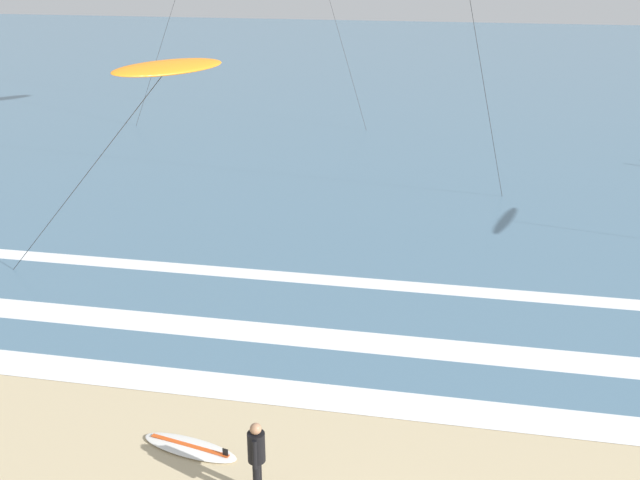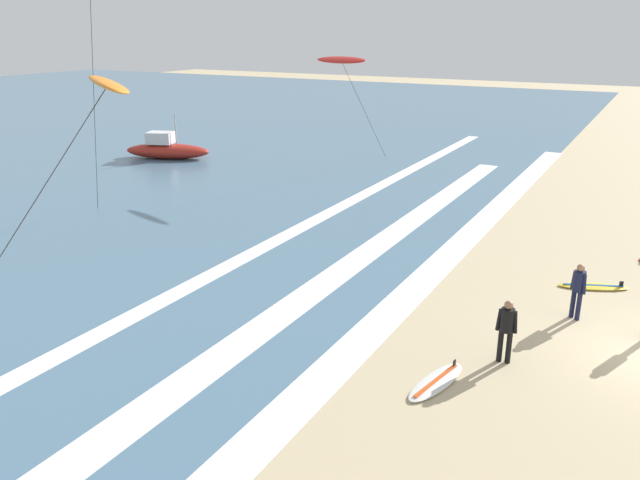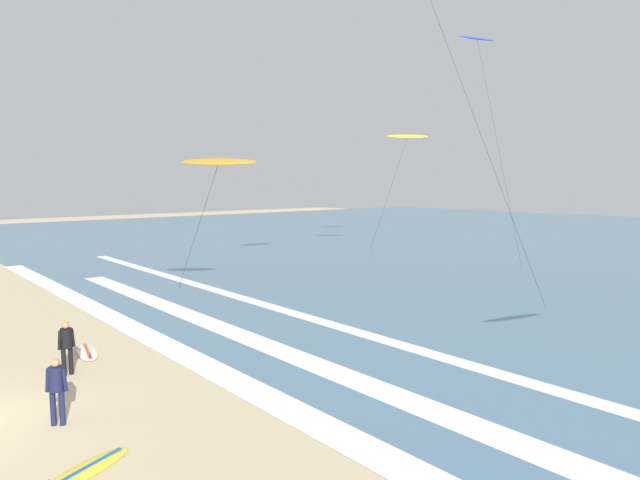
{
  "view_description": "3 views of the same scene",
  "coord_description": "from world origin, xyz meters",
  "px_view_note": "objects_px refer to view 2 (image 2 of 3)",
  "views": [
    {
      "loc": [
        1.01,
        -7.3,
        9.42
      ],
      "look_at": [
        -2.25,
        9.51,
        2.68
      ],
      "focal_mm": 42.15,
      "sensor_mm": 36.0,
      "label": 1
    },
    {
      "loc": [
        -16.05,
        0.78,
        7.65
      ],
      "look_at": [
        -2.07,
        8.43,
        2.22
      ],
      "focal_mm": 35.31,
      "sensor_mm": 36.0,
      "label": 2
    },
    {
      "loc": [
        14.23,
        -1.07,
        5.61
      ],
      "look_at": [
        -0.66,
        11.75,
        3.53
      ],
      "focal_mm": 30.38,
      "sensor_mm": 36.0,
      "label": 3
    }
  ],
  "objects_px": {
    "surfboard_near_water": "(593,286)",
    "offshore_boat": "(167,149)",
    "surfer_mid_group": "(507,326)",
    "surfer_left_near": "(578,286)",
    "surfboard_foreground_flat": "(436,382)",
    "kite_red_high_right": "(341,60)",
    "kite_orange_mid_center": "(108,86)"
  },
  "relations": [
    {
      "from": "surfboard_near_water",
      "to": "offshore_boat",
      "type": "distance_m",
      "value": 26.82
    },
    {
      "from": "surfer_mid_group",
      "to": "surfer_left_near",
      "type": "xyz_separation_m",
      "value": [
        3.34,
        -1.16,
        0.0
      ]
    },
    {
      "from": "surfboard_foreground_flat",
      "to": "kite_red_high_right",
      "type": "xyz_separation_m",
      "value": [
        16.97,
        11.08,
        5.99
      ]
    },
    {
      "from": "surfboard_near_water",
      "to": "kite_red_high_right",
      "type": "xyz_separation_m",
      "value": [
        9.36,
        13.54,
        5.99
      ]
    },
    {
      "from": "offshore_boat",
      "to": "kite_red_high_right",
      "type": "bearing_deg",
      "value": -88.68
    },
    {
      "from": "surfer_mid_group",
      "to": "surfer_left_near",
      "type": "height_order",
      "value": "same"
    },
    {
      "from": "surfboard_foreground_flat",
      "to": "surfboard_near_water",
      "type": "bearing_deg",
      "value": -17.91
    },
    {
      "from": "surfboard_foreground_flat",
      "to": "offshore_boat",
      "type": "height_order",
      "value": "offshore_boat"
    },
    {
      "from": "surfer_mid_group",
      "to": "kite_red_high_right",
      "type": "xyz_separation_m",
      "value": [
        15.26,
        12.17,
        5.08
      ]
    },
    {
      "from": "kite_red_high_right",
      "to": "offshore_boat",
      "type": "bearing_deg",
      "value": 91.32
    },
    {
      "from": "surfer_mid_group",
      "to": "offshore_boat",
      "type": "height_order",
      "value": "offshore_boat"
    },
    {
      "from": "surfer_mid_group",
      "to": "surfboard_near_water",
      "type": "height_order",
      "value": "surfer_mid_group"
    },
    {
      "from": "offshore_boat",
      "to": "surfer_left_near",
      "type": "bearing_deg",
      "value": -114.97
    },
    {
      "from": "surfer_mid_group",
      "to": "kite_orange_mid_center",
      "type": "relative_size",
      "value": 0.22
    },
    {
      "from": "surfboard_foreground_flat",
      "to": "kite_orange_mid_center",
      "type": "distance_m",
      "value": 9.56
    },
    {
      "from": "surfer_left_near",
      "to": "kite_red_high_right",
      "type": "height_order",
      "value": "kite_red_high_right"
    },
    {
      "from": "surfer_mid_group",
      "to": "kite_orange_mid_center",
      "type": "xyz_separation_m",
      "value": [
        -4.29,
        7.67,
        5.53
      ]
    },
    {
      "from": "surfer_mid_group",
      "to": "surfboard_foreground_flat",
      "type": "xyz_separation_m",
      "value": [
        -1.71,
        1.09,
        -0.91
      ]
    },
    {
      "from": "kite_orange_mid_center",
      "to": "offshore_boat",
      "type": "distance_m",
      "value": 25.87
    },
    {
      "from": "surfboard_foreground_flat",
      "to": "surfboard_near_water",
      "type": "xyz_separation_m",
      "value": [
        7.62,
        -2.46,
        0.0
      ]
    },
    {
      "from": "kite_red_high_right",
      "to": "kite_orange_mid_center",
      "type": "relative_size",
      "value": 1.03
    },
    {
      "from": "surfer_left_near",
      "to": "kite_orange_mid_center",
      "type": "height_order",
      "value": "kite_orange_mid_center"
    },
    {
      "from": "surfboard_foreground_flat",
      "to": "kite_red_high_right",
      "type": "relative_size",
      "value": 0.29
    },
    {
      "from": "surfer_left_near",
      "to": "surfboard_foreground_flat",
      "type": "relative_size",
      "value": 0.73
    },
    {
      "from": "surfboard_near_water",
      "to": "kite_orange_mid_center",
      "type": "distance_m",
      "value": 15.07
    },
    {
      "from": "surfboard_foreground_flat",
      "to": "kite_orange_mid_center",
      "type": "height_order",
      "value": "kite_orange_mid_center"
    },
    {
      "from": "surfer_mid_group",
      "to": "kite_red_high_right",
      "type": "height_order",
      "value": "kite_red_high_right"
    },
    {
      "from": "surfer_left_near",
      "to": "surfboard_near_water",
      "type": "relative_size",
      "value": 0.74
    },
    {
      "from": "surfboard_foreground_flat",
      "to": "surfboard_near_water",
      "type": "height_order",
      "value": "same"
    },
    {
      "from": "surfer_mid_group",
      "to": "kite_red_high_right",
      "type": "distance_m",
      "value": 20.17
    },
    {
      "from": "surfer_left_near",
      "to": "offshore_boat",
      "type": "xyz_separation_m",
      "value": [
        11.65,
        25.02,
        -0.4
      ]
    },
    {
      "from": "surfer_left_near",
      "to": "offshore_boat",
      "type": "distance_m",
      "value": 27.6
    }
  ]
}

